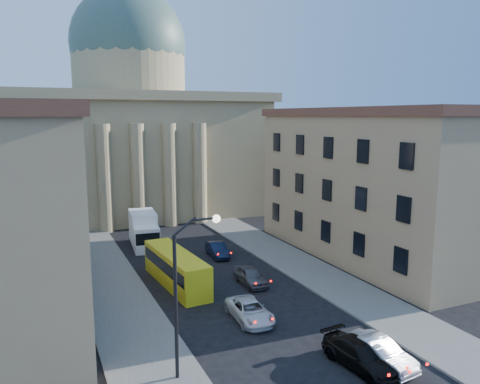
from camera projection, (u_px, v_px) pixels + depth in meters
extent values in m
cube|color=#5E5B56|center=(124.00, 311.00, 33.57)|extent=(5.00, 60.00, 0.15)
cube|color=#5E5B56|center=(323.00, 278.00, 40.43)|extent=(5.00, 60.00, 0.15)
cube|color=#908059|center=(132.00, 156.00, 69.94)|extent=(34.00, 26.00, 16.00)
cube|color=#908059|center=(130.00, 99.00, 68.58)|extent=(35.50, 27.50, 1.20)
cylinder|color=#908059|center=(129.00, 73.00, 68.00)|extent=(16.00, 16.00, 8.00)
sphere|color=#4E6A5E|center=(128.00, 45.00, 67.35)|extent=(16.40, 16.40, 16.40)
cube|color=#908059|center=(263.00, 167.00, 77.01)|extent=(13.00, 13.00, 11.00)
cone|color=#542D24|center=(264.00, 121.00, 75.80)|extent=(26.02, 26.02, 4.00)
cylinder|color=#908059|center=(105.00, 179.00, 55.87)|extent=(1.80, 1.80, 13.00)
cylinder|color=#908059|center=(138.00, 177.00, 57.49)|extent=(1.80, 1.80, 13.00)
cylinder|color=#908059|center=(170.00, 175.00, 59.10)|extent=(1.80, 1.80, 13.00)
cylinder|color=#908059|center=(200.00, 174.00, 60.71)|extent=(1.80, 1.80, 13.00)
cube|color=#A17F5F|center=(374.00, 186.00, 46.33)|extent=(11.00, 26.00, 14.00)
cube|color=#542D24|center=(377.00, 112.00, 45.15)|extent=(11.60, 26.60, 0.80)
cylinder|color=black|center=(176.00, 309.00, 24.33)|extent=(0.20, 0.20, 8.00)
cylinder|color=black|center=(184.00, 227.00, 23.85)|extent=(1.30, 0.12, 0.96)
cylinder|color=black|center=(203.00, 219.00, 24.20)|extent=(1.30, 0.12, 0.12)
sphere|color=white|center=(216.00, 219.00, 24.51)|extent=(0.44, 0.44, 0.44)
imported|color=#B8BBC0|center=(378.00, 352.00, 26.39)|extent=(2.22, 4.77, 1.51)
imported|color=silver|center=(250.00, 311.00, 32.20)|extent=(2.43, 4.91, 1.34)
imported|color=black|center=(361.00, 355.00, 26.10)|extent=(2.64, 5.29, 1.48)
imported|color=#4F4F54|center=(250.00, 276.00, 39.02)|extent=(1.78, 4.25, 1.44)
imported|color=black|center=(217.00, 250.00, 46.75)|extent=(1.84, 4.37, 1.40)
cube|color=yellow|center=(176.00, 269.00, 38.78)|extent=(2.99, 9.98, 2.77)
cube|color=black|center=(176.00, 264.00, 38.71)|extent=(3.00, 9.45, 0.98)
cylinder|color=black|center=(182.00, 296.00, 35.41)|extent=(0.34, 0.91, 0.89)
cylinder|color=black|center=(204.00, 292.00, 36.25)|extent=(0.34, 0.91, 0.89)
cylinder|color=black|center=(152.00, 269.00, 41.61)|extent=(0.34, 0.91, 0.89)
cylinder|color=black|center=(171.00, 266.00, 42.45)|extent=(0.34, 0.91, 0.89)
cube|color=white|center=(146.00, 239.00, 48.37)|extent=(2.78, 2.88, 2.63)
cube|color=black|center=(148.00, 239.00, 47.14)|extent=(2.41, 0.38, 1.21)
cube|color=white|center=(143.00, 227.00, 51.05)|extent=(3.10, 4.86, 3.40)
cylinder|color=black|center=(136.00, 249.00, 47.76)|extent=(0.41, 1.01, 0.99)
cylinder|color=black|center=(158.00, 247.00, 48.43)|extent=(0.41, 1.01, 0.99)
cylinder|color=black|center=(132.00, 238.00, 51.87)|extent=(0.41, 1.01, 0.99)
cylinder|color=black|center=(152.00, 237.00, 52.55)|extent=(0.41, 1.01, 0.99)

